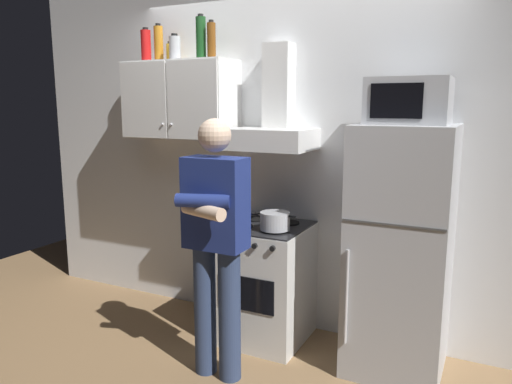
{
  "coord_description": "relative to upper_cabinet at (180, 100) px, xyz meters",
  "views": [
    {
      "loc": [
        1.41,
        -2.83,
        1.73
      ],
      "look_at": [
        0.0,
        0.0,
        1.15
      ],
      "focal_mm": 34.23,
      "sensor_mm": 36.0,
      "label": 1
    }
  ],
  "objects": [
    {
      "name": "microwave",
      "position": [
        1.75,
        -0.11,
        -0.01
      ],
      "size": [
        0.48,
        0.37,
        0.28
      ],
      "color": "#B7BABF",
      "rests_on": "refrigerator"
    },
    {
      "name": "cooking_pot",
      "position": [
        0.93,
        -0.24,
        -0.82
      ],
      "size": [
        0.31,
        0.21,
        0.12
      ],
      "color": "#B7BABF",
      "rests_on": "stove_oven"
    },
    {
      "name": "back_wall_tiled",
      "position": [
        0.85,
        0.23,
        -0.4
      ],
      "size": [
        4.8,
        0.1,
        2.7
      ],
      "primitive_type": "cube",
      "color": "white",
      "rests_on": "ground_plane"
    },
    {
      "name": "bottle_spice_jar",
      "position": [
        -0.12,
        0.05,
        0.37
      ],
      "size": [
        0.06,
        0.06,
        0.16
      ],
      "color": "gold",
      "rests_on": "upper_cabinet"
    },
    {
      "name": "range_hood",
      "position": [
        0.8,
        0.0,
        -0.15
      ],
      "size": [
        0.6,
        0.44,
        0.75
      ],
      "color": "white"
    },
    {
      "name": "ground_plane",
      "position": [
        0.85,
        -0.37,
        -1.75
      ],
      "size": [
        7.0,
        7.0,
        0.0
      ],
      "primitive_type": "plane",
      "color": "olive"
    },
    {
      "name": "upper_cabinet",
      "position": [
        0.0,
        0.0,
        0.0
      ],
      "size": [
        0.9,
        0.37,
        0.6
      ],
      "color": "silver"
    },
    {
      "name": "refrigerator",
      "position": [
        1.75,
        -0.12,
        -0.95
      ],
      "size": [
        0.6,
        0.62,
        1.6
      ],
      "color": "silver",
      "rests_on": "ground_plane"
    },
    {
      "name": "stove_oven",
      "position": [
        0.8,
        -0.13,
        -1.32
      ],
      "size": [
        0.6,
        0.62,
        0.87
      ],
      "color": "white",
      "rests_on": "ground_plane"
    },
    {
      "name": "person_standing",
      "position": [
        0.75,
        -0.73,
        -0.85
      ],
      "size": [
        0.38,
        0.33,
        1.64
      ],
      "color": "navy",
      "rests_on": "ground_plane"
    },
    {
      "name": "bottle_wine_green",
      "position": [
        0.22,
        -0.02,
        0.45
      ],
      "size": [
        0.08,
        0.08,
        0.32
      ],
      "color": "#19471E",
      "rests_on": "upper_cabinet"
    },
    {
      "name": "bottle_soda_red",
      "position": [
        -0.3,
        -0.02,
        0.42
      ],
      "size": [
        0.08,
        0.08,
        0.26
      ],
      "color": "red",
      "rests_on": "upper_cabinet"
    },
    {
      "name": "bottle_liquor_amber",
      "position": [
        -0.2,
        0.01,
        0.44
      ],
      "size": [
        0.07,
        0.07,
        0.29
      ],
      "color": "#B7721E",
      "rests_on": "upper_cabinet"
    },
    {
      "name": "bottle_canister_steel",
      "position": [
        -0.01,
        -0.03,
        0.39
      ],
      "size": [
        0.09,
        0.09,
        0.2
      ],
      "color": "#B2B5BA",
      "rests_on": "upper_cabinet"
    },
    {
      "name": "bottle_beer_brown",
      "position": [
        0.31,
        -0.03,
        0.43
      ],
      "size": [
        0.06,
        0.06,
        0.27
      ],
      "color": "brown",
      "rests_on": "upper_cabinet"
    }
  ]
}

